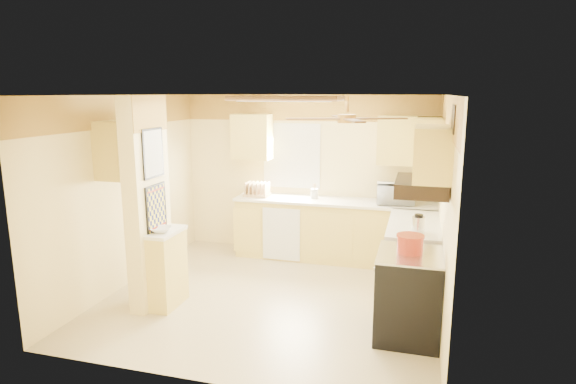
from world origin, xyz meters
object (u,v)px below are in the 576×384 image
(dutch_oven, at_px, (410,244))
(kettle, at_px, (418,224))
(stove, at_px, (408,295))
(bowl, at_px, (161,230))
(microwave, at_px, (396,194))

(dutch_oven, distance_m, kettle, 0.66)
(stove, relative_size, bowl, 3.83)
(stove, xyz_separation_m, microwave, (-0.27, 2.14, 0.63))
(bowl, bearing_deg, dutch_oven, 1.96)
(stove, height_order, bowl, bowl)
(stove, xyz_separation_m, dutch_oven, (-0.01, 0.02, 0.55))
(bowl, bearing_deg, kettle, 14.55)
(stove, xyz_separation_m, bowl, (-2.81, -0.08, 0.51))
(microwave, height_order, dutch_oven, microwave)
(stove, distance_m, dutch_oven, 0.55)
(stove, distance_m, kettle, 0.89)
(stove, bearing_deg, kettle, 84.59)
(microwave, height_order, bowl, microwave)
(bowl, xyz_separation_m, dutch_oven, (2.80, 0.10, 0.04))
(stove, height_order, dutch_oven, dutch_oven)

